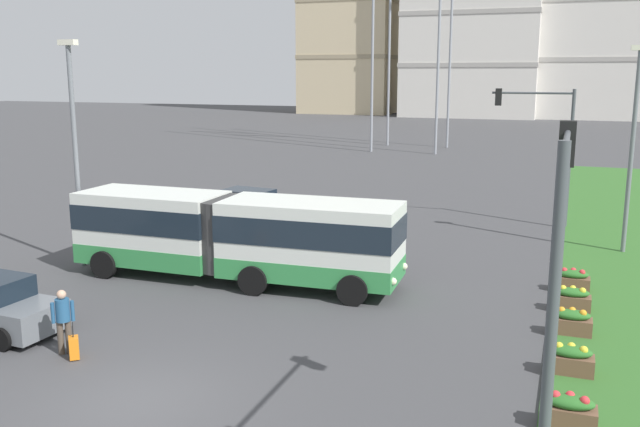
# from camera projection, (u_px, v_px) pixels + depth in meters

# --- Properties ---
(ground_plane) EXTENTS (260.00, 260.00, 0.00)m
(ground_plane) POSITION_uv_depth(u_px,v_px,m) (139.00, 402.00, 15.47)
(ground_plane) COLOR #424244
(articulated_bus) EXTENTS (11.90, 3.02, 3.00)m
(articulated_bus) POSITION_uv_depth(u_px,v_px,m) (234.00, 235.00, 24.16)
(articulated_bus) COLOR silver
(articulated_bus) RESTS_ON ground
(car_navy_sedan) EXTENTS (4.59, 2.47, 1.58)m
(car_navy_sedan) POSITION_uv_depth(u_px,v_px,m) (250.00, 206.00, 34.11)
(car_navy_sedan) COLOR #19234C
(car_navy_sedan) RESTS_ON ground
(pedestrian_crossing) EXTENTS (0.47, 0.41, 1.74)m
(pedestrian_crossing) POSITION_uv_depth(u_px,v_px,m) (63.00, 317.00, 17.93)
(pedestrian_crossing) COLOR #4C4238
(pedestrian_crossing) RESTS_ON ground
(rolling_suitcase) EXTENTS (0.42, 0.43, 0.97)m
(rolling_suitcase) POSITION_uv_depth(u_px,v_px,m) (74.00, 347.00, 17.73)
(rolling_suitcase) COLOR orange
(rolling_suitcase) RESTS_ON ground
(flower_planter_0) EXTENTS (1.10, 0.56, 0.74)m
(flower_planter_0) POSITION_uv_depth(u_px,v_px,m) (569.00, 411.00, 14.18)
(flower_planter_0) COLOR brown
(flower_planter_0) RESTS_ON grass_median
(flower_planter_1) EXTENTS (1.10, 0.56, 0.74)m
(flower_planter_1) POSITION_uv_depth(u_px,v_px,m) (570.00, 359.00, 16.74)
(flower_planter_1) COLOR brown
(flower_planter_1) RESTS_ON grass_median
(flower_planter_2) EXTENTS (1.10, 0.56, 0.74)m
(flower_planter_2) POSITION_uv_depth(u_px,v_px,m) (571.00, 321.00, 19.27)
(flower_planter_2) COLOR brown
(flower_planter_2) RESTS_ON grass_median
(flower_planter_3) EXTENTS (1.10, 0.56, 0.74)m
(flower_planter_3) POSITION_uv_depth(u_px,v_px,m) (572.00, 298.00, 21.22)
(flower_planter_3) COLOR brown
(flower_planter_3) RESTS_ON grass_median
(flower_planter_4) EXTENTS (1.10, 0.56, 0.74)m
(flower_planter_4) POSITION_uv_depth(u_px,v_px,m) (573.00, 280.00, 23.15)
(flower_planter_4) COLOR brown
(flower_planter_4) RESTS_ON grass_median
(traffic_light_far_right) EXTENTS (3.75, 0.28, 6.49)m
(traffic_light_far_right) POSITION_uv_depth(u_px,v_px,m) (545.00, 134.00, 32.31)
(traffic_light_far_right) COLOR #474C51
(traffic_light_far_right) RESTS_ON ground
(traffic_light_near_right) EXTENTS (0.28, 4.16, 6.41)m
(traffic_light_near_right) POSITION_uv_depth(u_px,v_px,m) (557.00, 270.00, 10.13)
(traffic_light_near_right) COLOR #474C51
(traffic_light_near_right) RESTS_ON ground
(streetlight_left) EXTENTS (0.70, 0.28, 8.38)m
(streetlight_left) POSITION_uv_depth(u_px,v_px,m) (75.00, 144.00, 25.46)
(streetlight_left) COLOR slate
(streetlight_left) RESTS_ON ground
(streetlight_median) EXTENTS (0.70, 0.28, 8.26)m
(streetlight_median) POSITION_uv_depth(u_px,v_px,m) (633.00, 141.00, 27.26)
(streetlight_median) COLOR slate
(streetlight_median) RESTS_ON ground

